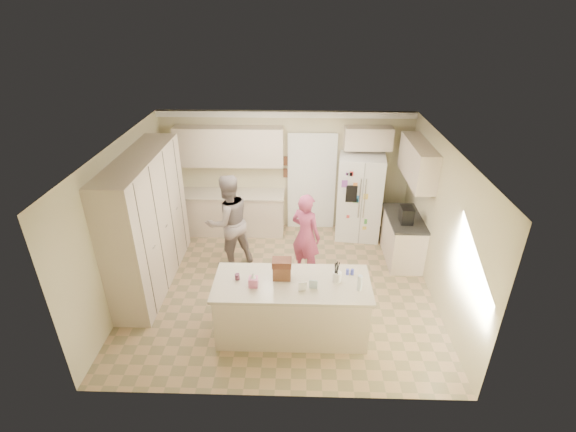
{
  "coord_description": "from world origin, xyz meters",
  "views": [
    {
      "loc": [
        0.28,
        -6.0,
        4.57
      ],
      "look_at": [
        0.1,
        0.35,
        1.25
      ],
      "focal_mm": 26.0,
      "sensor_mm": 36.0,
      "label": 1
    }
  ],
  "objects_px": {
    "tissue_box": "(253,282)",
    "dollhouse_body": "(282,272)",
    "coffee_maker": "(406,215)",
    "teen_boy": "(228,221)",
    "island_base": "(292,308)",
    "refrigerator": "(359,198)",
    "teen_girl": "(306,235)",
    "utensil_crock": "(337,277)"
  },
  "relations": [
    {
      "from": "island_base",
      "to": "teen_girl",
      "type": "height_order",
      "value": "teen_girl"
    },
    {
      "from": "utensil_crock",
      "to": "teen_boy",
      "type": "bearing_deg",
      "value": 136.06
    },
    {
      "from": "teen_boy",
      "to": "teen_girl",
      "type": "distance_m",
      "value": 1.46
    },
    {
      "from": "island_base",
      "to": "dollhouse_body",
      "type": "distance_m",
      "value": 0.62
    },
    {
      "from": "refrigerator",
      "to": "teen_girl",
      "type": "relative_size",
      "value": 1.12
    },
    {
      "from": "refrigerator",
      "to": "coffee_maker",
      "type": "bearing_deg",
      "value": -50.28
    },
    {
      "from": "dollhouse_body",
      "to": "teen_boy",
      "type": "relative_size",
      "value": 0.14
    },
    {
      "from": "island_base",
      "to": "tissue_box",
      "type": "xyz_separation_m",
      "value": [
        -0.55,
        -0.1,
        0.56
      ]
    },
    {
      "from": "tissue_box",
      "to": "dollhouse_body",
      "type": "distance_m",
      "value": 0.45
    },
    {
      "from": "dollhouse_body",
      "to": "teen_boy",
      "type": "xyz_separation_m",
      "value": [
        -1.07,
        1.75,
        -0.12
      ]
    },
    {
      "from": "island_base",
      "to": "dollhouse_body",
      "type": "height_order",
      "value": "dollhouse_body"
    },
    {
      "from": "dollhouse_body",
      "to": "teen_girl",
      "type": "distance_m",
      "value": 1.53
    },
    {
      "from": "coffee_maker",
      "to": "utensil_crock",
      "type": "relative_size",
      "value": 2.0
    },
    {
      "from": "teen_boy",
      "to": "coffee_maker",
      "type": "bearing_deg",
      "value": 146.52
    },
    {
      "from": "island_base",
      "to": "teen_boy",
      "type": "bearing_deg",
      "value": 123.34
    },
    {
      "from": "refrigerator",
      "to": "dollhouse_body",
      "type": "xyz_separation_m",
      "value": [
        -1.49,
        -2.89,
        0.14
      ]
    },
    {
      "from": "refrigerator",
      "to": "teen_boy",
      "type": "relative_size",
      "value": 0.99
    },
    {
      "from": "island_base",
      "to": "dollhouse_body",
      "type": "relative_size",
      "value": 8.46
    },
    {
      "from": "teen_boy",
      "to": "teen_girl",
      "type": "xyz_separation_m",
      "value": [
        1.43,
        -0.28,
        -0.11
      ]
    },
    {
      "from": "refrigerator",
      "to": "island_base",
      "type": "height_order",
      "value": "refrigerator"
    },
    {
      "from": "teen_boy",
      "to": "teen_girl",
      "type": "bearing_deg",
      "value": 134.62
    },
    {
      "from": "coffee_maker",
      "to": "island_base",
      "type": "relative_size",
      "value": 0.14
    },
    {
      "from": "refrigerator",
      "to": "coffee_maker",
      "type": "xyz_separation_m",
      "value": [
        0.71,
        -1.09,
        0.17
      ]
    },
    {
      "from": "island_base",
      "to": "teen_girl",
      "type": "distance_m",
      "value": 1.63
    },
    {
      "from": "island_base",
      "to": "refrigerator",
      "type": "bearing_deg",
      "value": 65.87
    },
    {
      "from": "refrigerator",
      "to": "teen_girl",
      "type": "xyz_separation_m",
      "value": [
        -1.12,
        -1.42,
        -0.1
      ]
    },
    {
      "from": "teen_girl",
      "to": "teen_boy",
      "type": "bearing_deg",
      "value": 23.1
    },
    {
      "from": "teen_boy",
      "to": "island_base",
      "type": "bearing_deg",
      "value": 88.95
    },
    {
      "from": "teen_boy",
      "to": "tissue_box",
      "type": "bearing_deg",
      "value": 74.48
    },
    {
      "from": "island_base",
      "to": "utensil_crock",
      "type": "xyz_separation_m",
      "value": [
        0.65,
        0.05,
        0.56
      ]
    },
    {
      "from": "coffee_maker",
      "to": "teen_boy",
      "type": "distance_m",
      "value": 3.27
    },
    {
      "from": "teen_boy",
      "to": "refrigerator",
      "type": "bearing_deg",
      "value": 169.72
    },
    {
      "from": "dollhouse_body",
      "to": "tissue_box",
      "type": "bearing_deg",
      "value": -153.43
    },
    {
      "from": "tissue_box",
      "to": "teen_girl",
      "type": "relative_size",
      "value": 0.09
    },
    {
      "from": "refrigerator",
      "to": "dollhouse_body",
      "type": "bearing_deg",
      "value": -110.58
    },
    {
      "from": "island_base",
      "to": "teen_boy",
      "type": "distance_m",
      "value": 2.26
    },
    {
      "from": "island_base",
      "to": "tissue_box",
      "type": "distance_m",
      "value": 0.79
    },
    {
      "from": "coffee_maker",
      "to": "utensil_crock",
      "type": "height_order",
      "value": "coffee_maker"
    },
    {
      "from": "dollhouse_body",
      "to": "coffee_maker",
      "type": "bearing_deg",
      "value": 39.29
    },
    {
      "from": "utensil_crock",
      "to": "dollhouse_body",
      "type": "relative_size",
      "value": 0.58
    },
    {
      "from": "refrigerator",
      "to": "teen_girl",
      "type": "height_order",
      "value": "refrigerator"
    },
    {
      "from": "coffee_maker",
      "to": "tissue_box",
      "type": "xyz_separation_m",
      "value": [
        -2.6,
        -2.0,
        -0.07
      ]
    }
  ]
}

